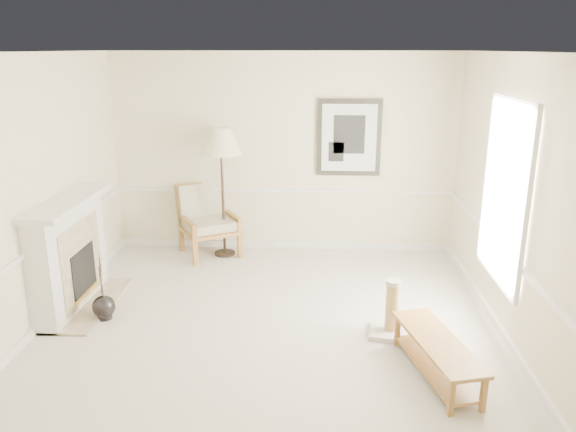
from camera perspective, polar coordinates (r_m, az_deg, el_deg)
The scene contains 8 objects.
ground at distance 6.12m, azimuth -2.09°, elevation -11.97°, with size 5.50×5.50×0.00m, color silver.
room at distance 5.54m, azimuth -0.80°, elevation 5.57°, with size 5.04×5.54×2.92m.
fireplace at distance 6.98m, azimuth -21.26°, elevation -3.67°, with size 0.64×1.64×1.31m.
floor_vase at distance 6.71m, azimuth -18.20°, elevation -8.82°, with size 0.26×0.26×0.75m.
armchair at distance 8.36m, azimuth -8.26°, elevation -0.08°, with size 1.06×1.08×1.01m.
floor_lamp at distance 7.97m, azimuth -6.81°, elevation 7.19°, with size 0.60×0.60×1.87m.
bench at distance 5.50m, azimuth 14.88°, elevation -13.20°, with size 0.69×1.34×0.37m.
scratching_post at distance 6.14m, azimuth 10.48°, elevation -10.10°, with size 0.51×0.51×0.62m.
Camera 1 is at (0.51, -5.35, 2.94)m, focal length 35.00 mm.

